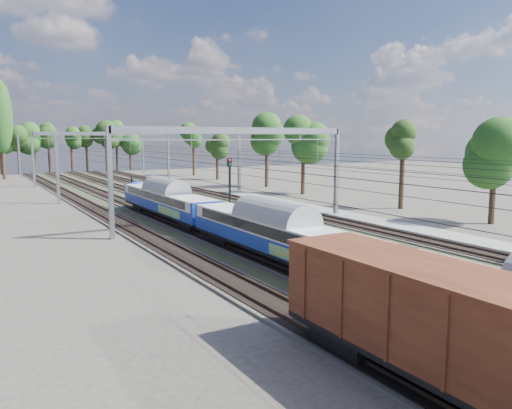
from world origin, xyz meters
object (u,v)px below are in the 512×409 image
emu_train (278,228)px  worker (132,181)px  freight_boxcar (480,337)px  signal_near (229,182)px  signal_far (230,174)px

emu_train → worker: bearing=82.6°
freight_boxcar → signal_near: (9.12, 33.09, 1.49)m
signal_far → emu_train: bearing=-96.5°
emu_train → worker: 55.92m
emu_train → freight_boxcar: emu_train is taller
emu_train → signal_near: bearing=73.5°
signal_far → worker: bearing=118.3°
emu_train → freight_boxcar: bearing=-104.4°
signal_near → signal_far: signal_near is taller
signal_far → signal_near: bearing=-102.2°
signal_far → freight_boxcar: bearing=-93.7°
freight_boxcar → signal_near: 34.36m
emu_train → signal_near: 16.29m
emu_train → signal_near: signal_near is taller
signal_near → worker: bearing=89.3°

